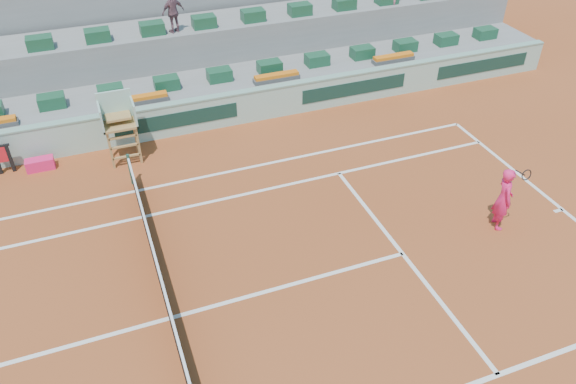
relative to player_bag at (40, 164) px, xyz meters
The scene contains 15 objects.
ground 8.31m from the player_bag, 70.85° to the right, with size 90.00×90.00×0.00m, color brown.
seating_tier_lower 3.97m from the player_bag, 46.36° to the left, with size 36.00×4.00×1.20m, color gray.
seating_tier_upper 5.34m from the player_bag, 58.56° to the left, with size 36.00×2.40×2.60m, color gray.
stadium_back_wall 6.94m from the player_bag, 65.78° to the left, with size 36.00×0.40×4.40m, color gray.
player_bag is the anchor object (origin of this frame).
spectator_mid 7.42m from the player_bag, 33.88° to the left, with size 0.91×0.38×1.56m, color #6D4852.
court_lines 8.31m from the player_bag, 70.85° to the right, with size 23.89×11.09×0.01m.
tennis_net 8.31m from the player_bag, 70.85° to the right, with size 0.10×11.97×1.10m.
advertising_hoarding 2.86m from the player_bag, 13.37° to the left, with size 36.00×0.34×1.26m.
umpire_chair 3.06m from the player_bag, ahead, with size 1.10×0.90×2.40m.
seat_row_lower 3.57m from the player_bag, 35.68° to the left, with size 32.90×0.60×0.44m.
seat_row_upper 5.40m from the player_bag, 54.76° to the left, with size 32.90×0.60×0.44m.
flower_planters 2.03m from the player_bag, 43.37° to the left, with size 26.80×0.36×0.28m.
towel_rack 1.13m from the player_bag, 169.23° to the left, with size 0.61×0.10×1.03m.
tennis_player 14.54m from the player_bag, 32.21° to the right, with size 0.68×0.98×2.28m.
Camera 1 is at (-0.52, -9.42, 10.51)m, focal length 35.00 mm.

